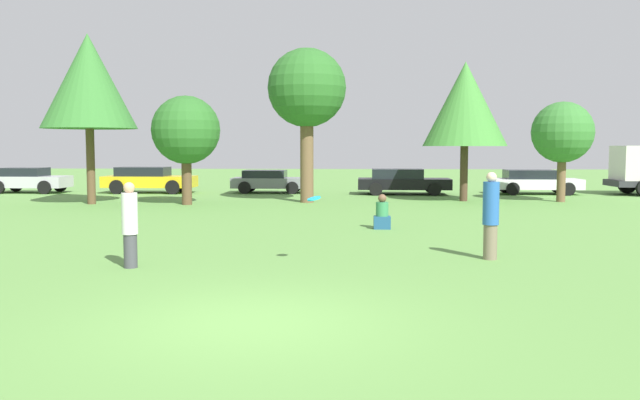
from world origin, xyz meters
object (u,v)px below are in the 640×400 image
(person_thrower, at_px, (130,224))
(parked_car_grey, at_px, (269,181))
(bystander_sitting, at_px, (382,215))
(tree_1, at_px, (186,131))
(parked_car_silver, at_px, (28,179))
(tree_2, at_px, (307,90))
(parked_car_white, at_px, (534,181))
(tree_0, at_px, (88,82))
(tree_4, at_px, (563,133))
(frisbee, at_px, (314,198))
(tree_3, at_px, (465,104))
(parked_car_yellow, at_px, (148,179))
(parked_car_black, at_px, (402,181))
(person_catcher, at_px, (491,215))

(person_thrower, height_order, parked_car_grey, person_thrower)
(person_thrower, height_order, bystander_sitting, person_thrower)
(tree_1, height_order, parked_car_silver, tree_1)
(tree_2, height_order, parked_car_white, tree_2)
(tree_0, height_order, tree_4, tree_0)
(frisbee, xyz_separation_m, tree_3, (5.51, 15.68, 2.80))
(tree_3, bearing_deg, tree_1, -168.46)
(person_thrower, xyz_separation_m, tree_4, (13.10, 16.05, 2.06))
(bystander_sitting, height_order, tree_1, tree_1)
(person_thrower, height_order, parked_car_yellow, person_thrower)
(parked_car_yellow, distance_m, parked_car_grey, 6.09)
(frisbee, bearing_deg, tree_4, 58.35)
(tree_0, distance_m, tree_1, 4.41)
(bystander_sitting, bearing_deg, tree_0, 146.51)
(parked_car_black, bearing_deg, parked_car_white, 4.95)
(person_catcher, height_order, parked_car_silver, person_catcher)
(tree_4, bearing_deg, bystander_sitting, -129.45)
(frisbee, distance_m, tree_1, 14.69)
(person_catcher, relative_size, tree_1, 0.42)
(parked_car_grey, bearing_deg, parked_car_yellow, -175.22)
(bystander_sitting, xyz_separation_m, parked_car_grey, (-5.06, 14.43, 0.21))
(person_thrower, bearing_deg, frisbee, -2.00)
(parked_car_silver, bearing_deg, person_catcher, -43.37)
(frisbee, bearing_deg, tree_2, 94.52)
(person_catcher, bearing_deg, person_thrower, 0.00)
(frisbee, relative_size, parked_car_black, 0.06)
(tree_0, xyz_separation_m, parked_car_yellow, (0.33, 6.46, -4.24))
(tree_3, relative_size, tree_4, 1.40)
(frisbee, xyz_separation_m, tree_0, (-9.86, 13.43, 3.61))
(parked_car_black, bearing_deg, tree_4, -31.32)
(tree_0, distance_m, parked_car_silver, 9.51)
(bystander_sitting, distance_m, parked_car_black, 13.85)
(tree_2, xyz_separation_m, parked_car_white, (10.80, 5.36, -4.04))
(tree_0, distance_m, tree_3, 15.55)
(person_thrower, height_order, tree_4, tree_4)
(parked_car_white, bearing_deg, tree_0, -160.16)
(person_catcher, relative_size, parked_car_white, 0.43)
(person_catcher, height_order, parked_car_white, person_catcher)
(frisbee, distance_m, tree_0, 17.05)
(tree_0, relative_size, parked_car_white, 1.62)
(parked_car_silver, bearing_deg, parked_car_grey, 3.84)
(person_thrower, height_order, parked_car_silver, person_thrower)
(frisbee, relative_size, bystander_sitting, 0.28)
(person_thrower, xyz_separation_m, person_catcher, (7.16, 1.32, 0.07))
(bystander_sitting, height_order, parked_car_grey, parked_car_grey)
(person_thrower, relative_size, bystander_sitting, 1.67)
(tree_0, height_order, tree_3, tree_0)
(tree_1, distance_m, parked_car_white, 17.09)
(frisbee, xyz_separation_m, parked_car_silver, (-15.60, 19.70, -0.65))
(parked_car_grey, relative_size, parked_car_white, 0.91)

